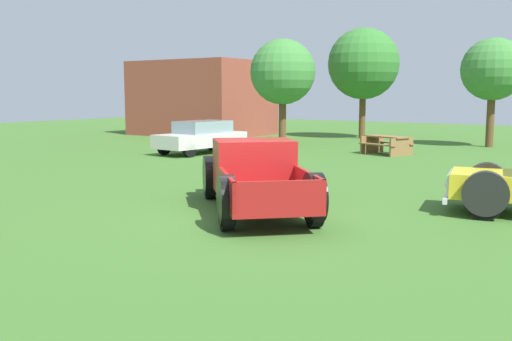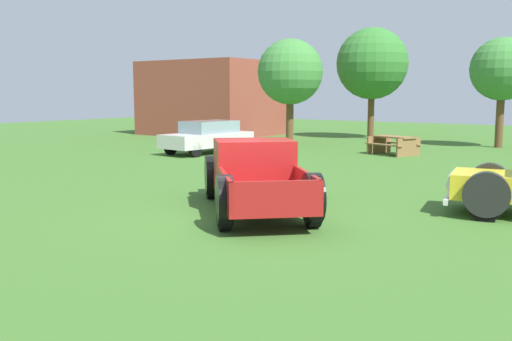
% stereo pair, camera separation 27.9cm
% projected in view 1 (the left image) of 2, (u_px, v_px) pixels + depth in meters
% --- Properties ---
extents(ground_plane, '(80.00, 80.00, 0.00)m').
position_uv_depth(ground_plane, '(250.00, 218.00, 11.91)').
color(ground_plane, '#3D6B28').
extents(pickup_truck_foreground, '(4.78, 4.86, 1.54)m').
position_uv_depth(pickup_truck_foreground, '(253.00, 176.00, 12.87)').
color(pickup_truck_foreground, maroon).
rests_on(pickup_truck_foreground, ground_plane).
extents(sedan_distant_a, '(2.07, 4.29, 1.39)m').
position_uv_depth(sedan_distant_a, '(201.00, 136.00, 24.71)').
color(sedan_distant_a, silver).
rests_on(sedan_distant_a, ground_plane).
extents(picnic_table, '(2.19, 1.99, 0.78)m').
position_uv_depth(picnic_table, '(386.00, 143.00, 24.28)').
color(picnic_table, olive).
rests_on(picnic_table, ground_plane).
extents(oak_tree_east, '(4.00, 4.00, 6.22)m').
position_uv_depth(oak_tree_east, '(363.00, 64.00, 32.50)').
color(oak_tree_east, brown).
rests_on(oak_tree_east, ground_plane).
extents(oak_tree_west, '(2.95, 2.95, 5.16)m').
position_uv_depth(oak_tree_west, '(493.00, 70.00, 27.21)').
color(oak_tree_west, brown).
rests_on(oak_tree_west, ground_plane).
extents(oak_tree_center, '(3.18, 3.18, 5.19)m').
position_uv_depth(oak_tree_center, '(283.00, 72.00, 28.07)').
color(oak_tree_center, brown).
rests_on(oak_tree_center, ground_plane).
extents(brick_pavilion, '(7.54, 5.81, 4.50)m').
position_uv_depth(brick_pavilion, '(202.00, 98.00, 35.82)').
color(brick_pavilion, brown).
rests_on(brick_pavilion, ground_plane).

